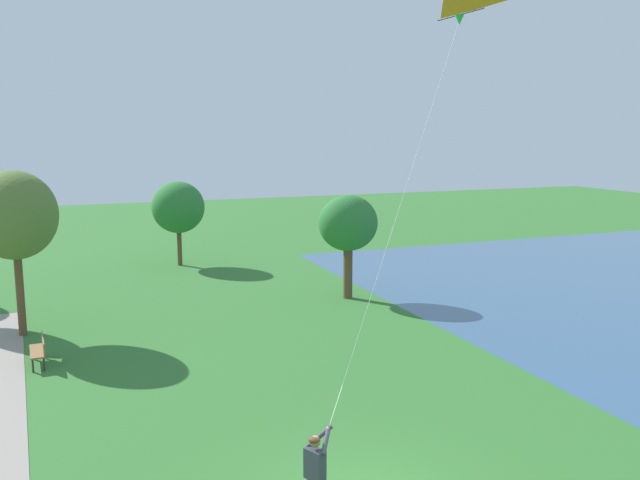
# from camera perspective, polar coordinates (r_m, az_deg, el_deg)

# --- Properties ---
(person_kite_flyer) EXTENTS (0.63, 0.51, 1.83)m
(person_kite_flyer) POSITION_cam_1_polar(r_m,az_deg,el_deg) (13.39, -0.37, -18.99)
(person_kite_flyer) COLOR #232328
(person_kite_flyer) RESTS_ON ground
(flying_kite) EXTENTS (3.95, 2.77, 8.89)m
(flying_kite) POSITION_cam_1_polar(r_m,az_deg,el_deg) (15.54, 10.81, 19.36)
(flying_kite) COLOR orange
(park_bench_near_walkway) EXTENTS (0.51, 1.52, 0.88)m
(park_bench_near_walkway) POSITION_cam_1_polar(r_m,az_deg,el_deg) (23.35, -22.82, -8.58)
(park_bench_near_walkway) COLOR olive
(park_bench_near_walkway) RESTS_ON ground
(tree_treeline_left) EXTENTS (2.98, 3.42, 6.03)m
(tree_treeline_left) POSITION_cam_1_polar(r_m,az_deg,el_deg) (26.08, -24.63, 1.90)
(tree_treeline_left) COLOR brown
(tree_treeline_left) RESTS_ON ground
(tree_lakeside_far) EXTENTS (2.66, 2.35, 4.62)m
(tree_lakeside_far) POSITION_cam_1_polar(r_m,az_deg,el_deg) (29.37, 2.42, 1.35)
(tree_lakeside_far) COLOR brown
(tree_lakeside_far) RESTS_ON ground
(tree_treeline_center) EXTENTS (2.87, 2.93, 4.67)m
(tree_treeline_center) POSITION_cam_1_polar(r_m,az_deg,el_deg) (37.49, -12.01, 2.74)
(tree_treeline_center) COLOR brown
(tree_treeline_center) RESTS_ON ground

